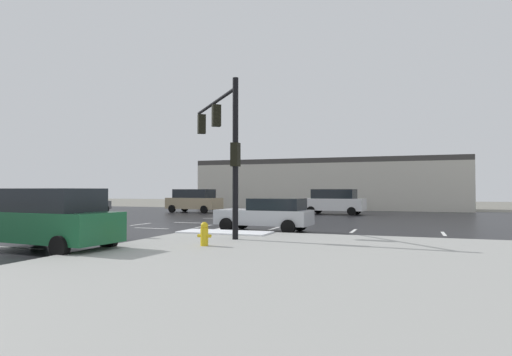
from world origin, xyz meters
name	(u,v)px	position (x,y,z in m)	size (l,w,h in m)	color
ground_plane	(171,226)	(0.00, 0.00, 0.00)	(120.00, 120.00, 0.00)	slate
road_asphalt	(171,225)	(0.00, 0.00, 0.01)	(44.00, 44.00, 0.02)	black
sidewalk_corner	(381,284)	(12.00, -12.00, 0.07)	(18.00, 18.00, 0.14)	#9E9E99
snow_strip_curbside	(225,232)	(5.00, -4.00, 0.17)	(4.00, 1.60, 0.06)	white
lane_markings	(178,228)	(1.20, -1.38, 0.02)	(36.15, 36.15, 0.01)	silver
traffic_signal_mast	(223,136)	(5.30, -4.88, 4.26)	(4.01, 4.66, 6.13)	black
fire_hydrant	(204,234)	(6.10, -8.20, 0.54)	(0.48, 0.26, 0.79)	gold
strip_building_background	(329,184)	(4.51, 24.54, 2.56)	(26.89, 8.00, 5.13)	beige
sedan_silver	(267,214)	(6.17, -1.65, 0.85)	(4.61, 2.21, 1.58)	#B7BABF
sedan_grey	(83,204)	(-12.88, 7.66, 0.85)	(2.16, 4.59, 1.58)	slate
suv_white	(334,201)	(6.82, 13.75, 1.09)	(4.98, 2.58, 2.03)	white
suv_tan	(194,200)	(-5.25, 12.71, 1.09)	(4.97, 2.52, 2.03)	tan
suv_green	(49,218)	(1.46, -10.21, 1.09)	(4.96, 2.51, 2.03)	#195933
sedan_navy	(40,208)	(-9.50, 0.01, 0.85)	(4.61, 2.22, 1.58)	#141E47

